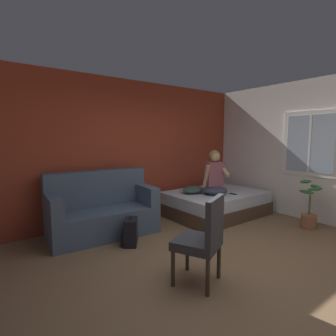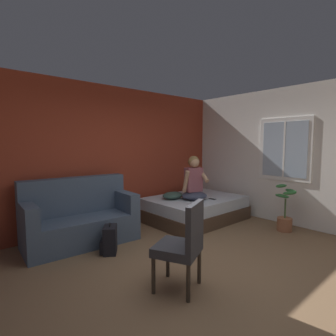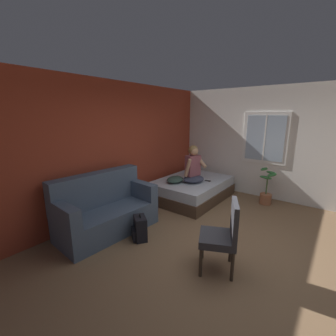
% 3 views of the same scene
% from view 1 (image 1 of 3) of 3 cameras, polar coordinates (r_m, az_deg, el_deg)
% --- Properties ---
extents(ground_plane, '(40.00, 40.00, 0.00)m').
position_cam_1_polar(ground_plane, '(3.50, 13.03, -20.73)').
color(ground_plane, brown).
extents(wall_back_accent, '(10.49, 0.16, 2.70)m').
position_cam_1_polar(wall_back_accent, '(5.22, -9.21, 3.81)').
color(wall_back_accent, '#993823').
rests_on(wall_back_accent, ground).
extents(wall_side_with_window, '(0.19, 6.51, 2.70)m').
position_cam_1_polar(wall_side_with_window, '(5.59, 32.51, 3.06)').
color(wall_side_with_window, silver).
rests_on(wall_side_with_window, ground).
extents(bed, '(1.97, 1.44, 0.48)m').
position_cam_1_polar(bed, '(5.59, 10.19, -7.58)').
color(bed, '#4C3828').
rests_on(bed, ground).
extents(couch, '(1.75, 0.92, 1.04)m').
position_cam_1_polar(couch, '(4.53, -14.21, -9.01)').
color(couch, '#47566B').
rests_on(couch, ground).
extents(side_chair, '(0.61, 0.61, 0.98)m').
position_cam_1_polar(side_chair, '(2.95, 7.64, -14.65)').
color(side_chair, '#382D23').
rests_on(side_chair, ground).
extents(person_seated, '(0.62, 0.57, 0.88)m').
position_cam_1_polar(person_seated, '(5.27, 10.07, -1.81)').
color(person_seated, '#383D51').
rests_on(person_seated, bed).
extents(backpack, '(0.34, 0.35, 0.46)m').
position_cam_1_polar(backpack, '(4.06, -8.23, -13.70)').
color(backpack, black).
rests_on(backpack, ground).
extents(throw_pillow, '(0.53, 0.44, 0.14)m').
position_cam_1_polar(throw_pillow, '(5.35, 5.43, -4.71)').
color(throw_pillow, '#385147').
rests_on(throw_pillow, bed).
extents(cell_phone, '(0.07, 0.15, 0.01)m').
position_cam_1_polar(cell_phone, '(5.39, 14.01, -5.50)').
color(cell_phone, black).
rests_on(cell_phone, bed).
extents(potted_plant, '(0.39, 0.37, 0.85)m').
position_cam_1_polar(potted_plant, '(5.32, 28.39, -8.30)').
color(potted_plant, '#995B3D').
rests_on(potted_plant, ground).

